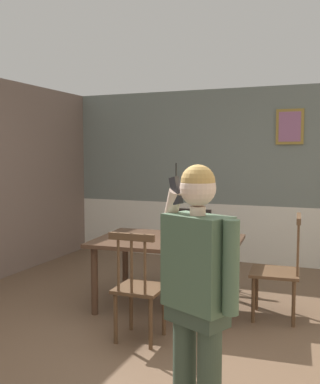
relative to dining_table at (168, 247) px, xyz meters
The scene contains 7 objects.
ground_plane 1.20m from the dining_table, 77.18° to the right, with size 7.31×7.31×0.00m, color brown.
room_back_partition 2.44m from the dining_table, 84.53° to the left, with size 5.41×0.17×2.61m.
dining_table is the anchor object (origin of this frame).
chair_near_window 1.16m from the dining_table, ahead, with size 0.51×0.51×1.04m.
chair_by_doorway 0.94m from the dining_table, 94.57° to the left, with size 0.49×0.49×0.93m.
chair_at_table_head 0.93m from the dining_table, 85.33° to the right, with size 0.42×0.42×0.98m.
person_figure 2.22m from the dining_table, 64.61° to the right, with size 0.51×0.36×1.59m.
Camera 1 is at (1.46, -3.42, 1.64)m, focal length 42.14 mm.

